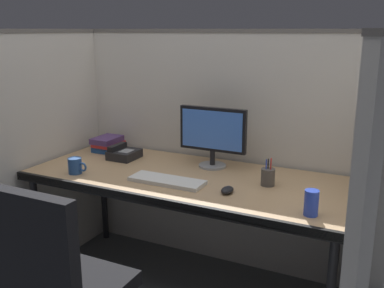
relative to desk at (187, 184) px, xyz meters
The scene contains 12 objects.
cubicle_partition_rear 0.47m from the desk, 90.00° to the left, with size 2.21×0.06×1.57m.
cubicle_partition_left 1.00m from the desk, behind, with size 0.06×1.41×1.57m.
cubicle_partition_right 1.00m from the desk, ahead, with size 0.06×1.41×1.57m.
desk is the anchor object (origin of this frame).
monitor_center 0.36m from the desk, 76.39° to the left, with size 0.43×0.17×0.37m.
keyboard_main 0.17m from the desk, 109.42° to the right, with size 0.43×0.15×0.02m, color silver.
computer_mouse 0.35m from the desk, 26.16° to the right, with size 0.06×0.10×0.04m.
coffee_mug 0.67m from the desk, 158.32° to the right, with size 0.13×0.08×0.09m.
desk_phone 0.57m from the desk, 165.23° to the left, with size 0.17×0.19×0.09m.
pen_cup 0.48m from the desk, ahead, with size 0.08×0.08×0.16m.
book_stack 0.81m from the desk, 161.10° to the left, with size 0.16×0.22×0.10m.
soda_can 0.81m from the desk, 18.08° to the right, with size 0.07×0.07×0.12m, color #263FB2.
Camera 1 is at (1.11, -1.90, 1.57)m, focal length 41.44 mm.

